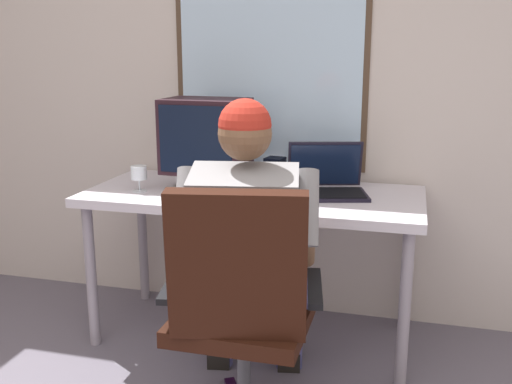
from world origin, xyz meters
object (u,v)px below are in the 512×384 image
at_px(crt_monitor, 206,138).
at_px(wine_glass, 139,174).
at_px(office_chair, 241,301).
at_px(desk_speaker, 275,172).
at_px(desk, 253,207).
at_px(coffee_mug, 269,191).
at_px(person_seated, 248,251).
at_px(laptop, 327,180).

bearing_deg(crt_monitor, wine_glass, -155.18).
height_order(office_chair, desk_speaker, office_chair).
bearing_deg(desk, coffee_mug, -54.57).
height_order(crt_monitor, wine_glass, crt_monitor).
distance_m(desk, desk_speaker, 0.21).
distance_m(person_seated, coffee_mug, 0.42).
xyz_separation_m(laptop, wine_glass, (-0.87, -0.20, 0.02)).
xyz_separation_m(desk, desk_speaker, (0.07, 0.14, 0.15)).
distance_m(office_chair, coffee_mug, 0.68).
distance_m(desk_speaker, coffee_mug, 0.31).
bearing_deg(desk, person_seated, -76.72).
distance_m(person_seated, laptop, 0.68).
bearing_deg(coffee_mug, desk, 125.43).
bearing_deg(coffee_mug, laptop, 47.07).
xyz_separation_m(crt_monitor, coffee_mug, (0.36, -0.18, -0.20)).
distance_m(crt_monitor, wine_glass, 0.36).
relative_size(person_seated, desk_speaker, 8.57).
bearing_deg(desk_speaker, crt_monitor, -157.71).
bearing_deg(crt_monitor, person_seated, -56.98).
bearing_deg(person_seated, desk_speaker, 94.85).
distance_m(crt_monitor, laptop, 0.61).
relative_size(wine_glass, desk_speaker, 0.85).
height_order(office_chair, laptop, same).
distance_m(desk, crt_monitor, 0.40).
xyz_separation_m(crt_monitor, desk_speaker, (0.31, 0.13, -0.18)).
distance_m(desk, wine_glass, 0.57).
xyz_separation_m(person_seated, coffee_mug, (-0.01, 0.39, 0.15)).
relative_size(desk, desk_speaker, 10.90).
bearing_deg(wine_glass, laptop, 12.67).
distance_m(person_seated, desk_speaker, 0.72).
relative_size(office_chair, coffee_mug, 9.27).
bearing_deg(person_seated, crt_monitor, 123.02).
bearing_deg(desk_speaker, laptop, -14.15).
bearing_deg(crt_monitor, desk_speaker, 22.29).
bearing_deg(coffee_mug, crt_monitor, 153.57).
bearing_deg(laptop, desk_speaker, 165.85).
xyz_separation_m(crt_monitor, wine_glass, (-0.29, -0.14, -0.17)).
xyz_separation_m(desk_speaker, coffee_mug, (0.05, -0.30, -0.02)).
relative_size(desk_speaker, coffee_mug, 1.37).
bearing_deg(desk_speaker, desk, -118.02).
relative_size(crt_monitor, laptop, 1.04).
relative_size(office_chair, crt_monitor, 2.26).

